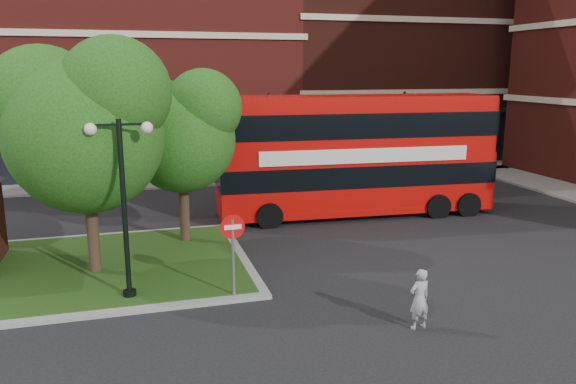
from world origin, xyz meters
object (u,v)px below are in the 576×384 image
object	(u,v)px
car_silver	(210,171)
car_white	(322,170)
bus	(356,147)
woman	(419,299)

from	to	relation	value
car_silver	car_white	distance (m)	6.31
car_silver	car_white	size ratio (longest dim) A/B	0.95
bus	woman	distance (m)	11.36
woman	car_silver	xyz separation A→B (m)	(-2.38, 19.50, -0.12)
bus	car_white	world-z (taller)	bus
car_silver	woman	bearing A→B (deg)	-173.25
woman	car_white	distance (m)	18.39
bus	car_silver	world-z (taller)	bus
woman	car_white	size ratio (longest dim) A/B	0.38
car_white	car_silver	bearing A→B (deg)	76.09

